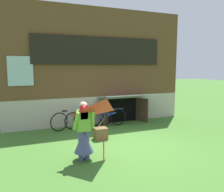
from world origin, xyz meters
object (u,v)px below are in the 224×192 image
at_px(bicycle_yellow, 84,119).
at_px(bicycle_silver, 71,120).
at_px(bicycle_blue, 107,117).
at_px(person, 84,136).
at_px(wooden_crate, 101,133).
at_px(kite, 107,117).

xyz_separation_m(bicycle_yellow, bicycle_silver, (-0.54, 0.04, 0.02)).
height_order(bicycle_blue, bicycle_silver, bicycle_silver).
height_order(person, bicycle_yellow, person).
relative_size(person, bicycle_silver, 0.94).
relative_size(bicycle_blue, bicycle_yellow, 1.02).
distance_m(person, bicycle_blue, 3.56).
relative_size(bicycle_blue, wooden_crate, 3.95).
relative_size(kite, bicycle_blue, 0.92).
height_order(person, bicycle_blue, person).
height_order(kite, bicycle_blue, kite).
xyz_separation_m(kite, bicycle_silver, (-0.11, 3.76, -0.88)).
bearing_deg(kite, person, 124.51).
relative_size(kite, bicycle_yellow, 0.94).
bearing_deg(person, bicycle_yellow, 58.50).
bearing_deg(wooden_crate, kite, -105.29).
bearing_deg(kite, bicycle_silver, 91.65).
distance_m(bicycle_silver, wooden_crate, 1.80).
bearing_deg(kite, wooden_crate, 74.71).
distance_m(bicycle_yellow, wooden_crate, 1.64).
height_order(person, bicycle_silver, person).
distance_m(kite, bicycle_yellow, 3.85).
height_order(bicycle_blue, bicycle_yellow, bicycle_blue).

